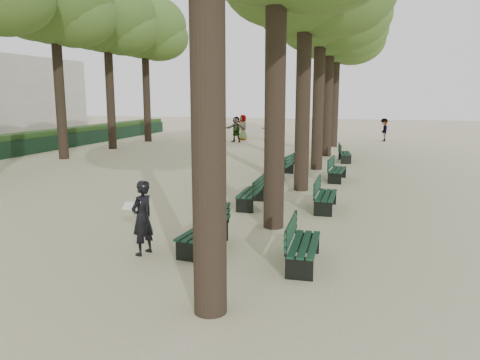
# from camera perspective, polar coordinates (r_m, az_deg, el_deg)

# --- Properties ---
(ground) EXTENTS (120.00, 120.00, 0.00)m
(ground) POSITION_cam_1_polar(r_m,az_deg,el_deg) (9.92, -8.10, -9.69)
(ground) COLOR #C1BA92
(ground) RESTS_ON ground
(tree_central_4) EXTENTS (6.00, 6.00, 9.95)m
(tree_central_4) POSITION_cam_1_polar(r_m,az_deg,el_deg) (26.97, 11.02, 19.25)
(tree_central_4) COLOR #33261C
(tree_central_4) RESTS_ON ground
(tree_central_5) EXTENTS (6.00, 6.00, 9.95)m
(tree_central_5) POSITION_cam_1_polar(r_m,az_deg,el_deg) (31.90, 11.78, 17.81)
(tree_central_5) COLOR #33261C
(tree_central_5) RESTS_ON ground
(tree_far_3) EXTENTS (6.00, 6.00, 10.45)m
(tree_far_3) POSITION_cam_1_polar(r_m,az_deg,el_deg) (27.12, -21.80, 19.74)
(tree_far_3) COLOR #33261C
(tree_far_3) RESTS_ON ground
(tree_far_4) EXTENTS (6.00, 6.00, 10.45)m
(tree_far_4) POSITION_cam_1_polar(r_m,az_deg,el_deg) (31.24, -15.98, 18.72)
(tree_far_4) COLOR #33261C
(tree_far_4) RESTS_ON ground
(tree_far_5) EXTENTS (6.00, 6.00, 10.45)m
(tree_far_5) POSITION_cam_1_polar(r_m,az_deg,el_deg) (35.58, -11.60, 17.81)
(tree_far_5) COLOR #33261C
(tree_far_5) RESTS_ON ground
(bench_left_0) EXTENTS (0.73, 1.85, 0.92)m
(bench_left_0) POSITION_cam_1_polar(r_m,az_deg,el_deg) (10.42, -4.48, -7.05)
(bench_left_0) COLOR black
(bench_left_0) RESTS_ON ground
(bench_left_1) EXTENTS (0.62, 1.82, 0.92)m
(bench_left_1) POSITION_cam_1_polar(r_m,az_deg,el_deg) (14.33, 1.27, -2.20)
(bench_left_1) COLOR black
(bench_left_1) RESTS_ON ground
(bench_left_2) EXTENTS (0.71, 1.84, 0.92)m
(bench_left_2) POSITION_cam_1_polar(r_m,az_deg,el_deg) (19.72, 5.28, 1.21)
(bench_left_2) COLOR black
(bench_left_2) RESTS_ON ground
(bench_left_3) EXTENTS (0.61, 1.81, 0.92)m
(bench_left_3) POSITION_cam_1_polar(r_m,az_deg,el_deg) (24.09, 7.18, 2.83)
(bench_left_3) COLOR black
(bench_left_3) RESTS_ON ground
(bench_right_0) EXTENTS (0.64, 1.82, 0.92)m
(bench_right_0) POSITION_cam_1_polar(r_m,az_deg,el_deg) (9.56, 7.76, -8.75)
(bench_right_0) COLOR black
(bench_right_0) RESTS_ON ground
(bench_right_1) EXTENTS (0.57, 1.80, 0.92)m
(bench_right_1) POSITION_cam_1_polar(r_m,az_deg,el_deg) (14.14, 10.41, -2.54)
(bench_right_1) COLOR black
(bench_right_1) RESTS_ON ground
(bench_right_2) EXTENTS (0.68, 1.83, 0.92)m
(bench_right_2) POSITION_cam_1_polar(r_m,az_deg,el_deg) (19.06, 11.78, 0.72)
(bench_right_2) COLOR black
(bench_right_2) RESTS_ON ground
(bench_right_3) EXTENTS (0.80, 1.86, 0.92)m
(bench_right_3) POSITION_cam_1_polar(r_m,az_deg,el_deg) (24.56, 12.65, 2.80)
(bench_right_3) COLOR black
(bench_right_3) RESTS_ON ground
(man_with_map) EXTENTS (0.68, 0.71, 1.62)m
(man_with_map) POSITION_cam_1_polar(r_m,az_deg,el_deg) (10.18, -11.81, -4.52)
(man_with_map) COLOR black
(man_with_map) RESTS_ON ground
(pedestrian_d) EXTENTS (0.92, 0.94, 1.92)m
(pedestrian_d) POSITION_cam_1_polar(r_m,az_deg,el_deg) (35.72, 0.38, 6.43)
(pedestrian_d) COLOR #262628
(pedestrian_d) RESTS_ON ground
(pedestrian_b) EXTENTS (0.46, 1.13, 1.69)m
(pedestrian_b) POSITION_cam_1_polar(r_m,az_deg,el_deg) (36.35, 17.14, 5.87)
(pedestrian_b) COLOR #262628
(pedestrian_b) RESTS_ON ground
(pedestrian_a) EXTENTS (0.88, 0.72, 1.69)m
(pedestrian_a) POSITION_cam_1_polar(r_m,az_deg,el_deg) (35.63, 3.27, 6.23)
(pedestrian_a) COLOR #262628
(pedestrian_a) RESTS_ON ground
(pedestrian_e) EXTENTS (1.76, 0.68, 1.86)m
(pedestrian_e) POSITION_cam_1_polar(r_m,az_deg,el_deg) (34.13, -0.48, 6.20)
(pedestrian_e) COLOR #262628
(pedestrian_e) RESTS_ON ground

